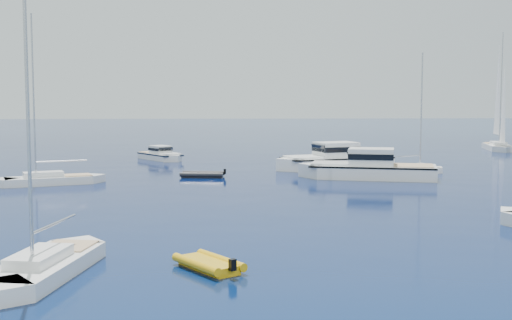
{
  "coord_description": "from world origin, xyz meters",
  "views": [
    {
      "loc": [
        -1.88,
        -24.39,
        6.85
      ],
      "look_at": [
        1.15,
        25.78,
        2.2
      ],
      "focal_mm": 47.02,
      "sensor_mm": 36.0,
      "label": 1
    }
  ],
  "objects": [
    {
      "name": "ground",
      "position": [
        0.0,
        0.0,
        0.0
      ],
      "size": [
        400.0,
        400.0,
        0.0
      ],
      "primitive_type": "plane",
      "color": "#08254F",
      "rests_on": "ground"
    },
    {
      "name": "tender_grey_far",
      "position": [
        -3.05,
        33.57,
        0.0
      ],
      "size": [
        4.17,
        2.62,
        0.95
      ],
      "primitive_type": null,
      "rotation": [
        0.0,
        0.0,
        1.44
      ],
      "color": "black",
      "rests_on": "ground"
    },
    {
      "name": "tender_yellow",
      "position": [
        -2.18,
        2.03,
        0.0
      ],
      "size": [
        3.39,
        3.81,
        0.95
      ],
      "primitive_type": null,
      "rotation": [
        0.0,
        0.0,
        0.59
      ],
      "color": "#D49E0C",
      "rests_on": "ground"
    },
    {
      "name": "motor_cruiser_horizon",
      "position": [
        -7.96,
        50.38,
        0.0
      ],
      "size": [
        6.21,
        7.71,
        2.02
      ],
      "primitive_type": null,
      "rotation": [
        0.0,
        0.0,
        3.73
      ],
      "color": "silver",
      "rests_on": "ground"
    },
    {
      "name": "motor_cruiser_centre",
      "position": [
        11.13,
        31.89,
        0.0
      ],
      "size": [
        13.14,
        7.03,
        3.3
      ],
      "primitive_type": null,
      "rotation": [
        0.0,
        0.0,
        1.3
      ],
      "color": "silver",
      "rests_on": "ground"
    },
    {
      "name": "motor_cruiser_distant",
      "position": [
        9.55,
        39.75,
        0.0
      ],
      "size": [
        13.23,
        7.47,
        3.32
      ],
      "primitive_type": null,
      "rotation": [
        0.0,
        0.0,
        1.87
      ],
      "color": "white",
      "rests_on": "ground"
    },
    {
      "name": "sailboat_fore",
      "position": [
        -8.54,
        1.49,
        0.0
      ],
      "size": [
        4.26,
        9.92,
        14.14
      ],
      "primitive_type": null,
      "rotation": [
        0.0,
        0.0,
        2.95
      ],
      "color": "silver",
      "rests_on": "ground"
    },
    {
      "name": "sailboat_sails_far",
      "position": [
        35.57,
        62.33,
        0.0
      ],
      "size": [
        5.06,
        11.19,
        15.93
      ],
      "primitive_type": null,
      "rotation": [
        0.0,
        0.0,
        2.93
      ],
      "color": "silver",
      "rests_on": "ground"
    },
    {
      "name": "sailboat_centre",
      "position": [
        16.0,
        34.7,
        0.0
      ],
      "size": [
        7.62,
        5.75,
        11.33
      ],
      "primitive_type": null,
      "rotation": [
        0.0,
        0.0,
        5.26
      ],
      "color": "white",
      "rests_on": "ground"
    },
    {
      "name": "sailboat_mid_l",
      "position": [
        -15.2,
        29.44,
        0.0
      ],
      "size": [
        9.73,
        5.6,
        13.91
      ],
      "primitive_type": null,
      "rotation": [
        0.0,
        0.0,
        1.93
      ],
      "color": "silver",
      "rests_on": "ground"
    }
  ]
}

